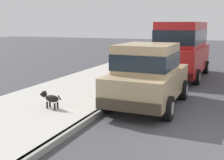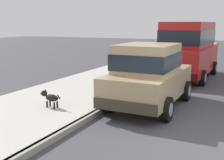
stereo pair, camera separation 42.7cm
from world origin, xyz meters
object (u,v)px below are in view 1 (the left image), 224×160
Objects in this scene: dog_black at (50,98)px; car_tan_hatchback at (148,74)px; fire_hydrant at (116,81)px; car_red_van at (182,47)px.

car_tan_hatchback is at bearing 36.06° from dog_black.
fire_hydrant is at bearing 72.45° from dog_black.
fire_hydrant reaches higher than dog_black.
car_red_van is at bearing 71.02° from dog_black.
car_tan_hatchback is 0.77× the size of car_red_van.
car_tan_hatchback is 5.06× the size of dog_black.
car_red_van is 7.51m from dog_black.
fire_hydrant is at bearing -109.88° from car_red_van.
car_red_van reaches higher than car_tan_hatchback.
dog_black is 1.04× the size of fire_hydrant.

